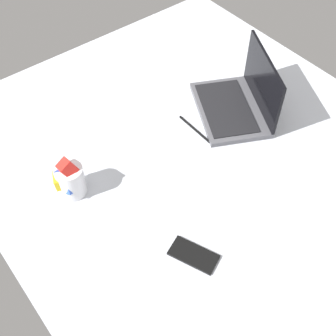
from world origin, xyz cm
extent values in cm
cube|color=#B7BCC6|center=(0.00, 0.00, 9.00)|extent=(180.00, 140.00, 18.00)
cube|color=#4C4C51|center=(-19.49, 23.07, 19.00)|extent=(39.86, 35.53, 2.00)
cube|color=black|center=(-20.18, 21.73, 20.20)|extent=(33.56, 28.37, 0.40)
cube|color=black|center=(-14.47, 32.85, 30.50)|extent=(29.81, 15.96, 21.00)
cylinder|color=silver|center=(-23.63, -41.94, 23.50)|extent=(9.00, 9.00, 11.00)
cube|color=blue|center=(-23.09, -41.70, 21.25)|extent=(7.24, 6.44, 5.77)
cube|color=blue|center=(-22.37, -43.71, 23.34)|extent=(6.45, 5.46, 5.67)
cube|color=yellow|center=(-23.97, -43.85, 25.42)|extent=(7.25, 7.53, 4.79)
cube|color=blue|center=(-25.68, -42.77, 27.52)|extent=(6.82, 6.58, 5.29)
cube|color=red|center=(-23.76, -41.91, 29.60)|extent=(6.35, 5.82, 7.03)
cube|color=black|center=(18.05, -26.70, 18.40)|extent=(15.54, 11.70, 0.80)
cube|color=black|center=(-20.13, 6.53, 18.30)|extent=(17.00, 0.60, 0.60)
camera|label=1|loc=(61.38, -70.39, 132.47)|focal=47.12mm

